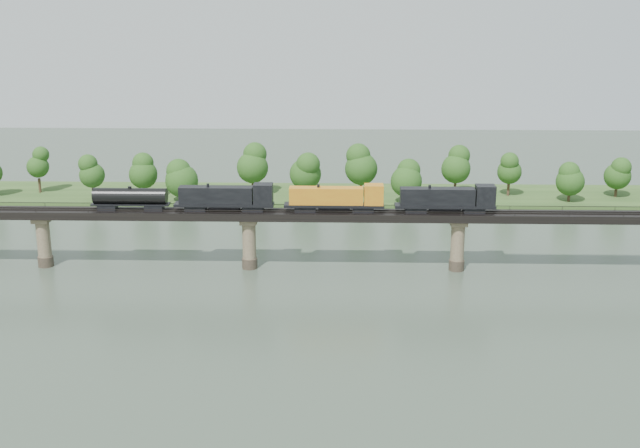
{
  "coord_description": "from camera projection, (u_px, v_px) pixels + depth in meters",
  "views": [
    {
      "loc": [
        17.81,
        -116.98,
        50.8
      ],
      "look_at": [
        13.67,
        30.0,
        9.0
      ],
      "focal_mm": 45.0,
      "sensor_mm": 36.0,
      "label": 1
    }
  ],
  "objects": [
    {
      "name": "bridge",
      "position": [
        249.0,
        241.0,
        154.21
      ],
      "size": [
        236.0,
        30.0,
        11.5
      ],
      "color": "#473A2D",
      "rests_on": "ground"
    },
    {
      "name": "bridge_superstructure",
      "position": [
        248.0,
        209.0,
        152.47
      ],
      "size": [
        220.0,
        4.9,
        0.75
      ],
      "color": "black",
      "rests_on": "bridge"
    },
    {
      "name": "far_bank",
      "position": [
        274.0,
        196.0,
        208.36
      ],
      "size": [
        300.0,
        24.0,
        1.6
      ],
      "primitive_type": "cube",
      "color": "#2E4C1E",
      "rests_on": "ground"
    },
    {
      "name": "ground",
      "position": [
        229.0,
        330.0,
        126.85
      ],
      "size": [
        400.0,
        400.0,
        0.0
      ],
      "primitive_type": "plane",
      "color": "#334033",
      "rests_on": "ground"
    },
    {
      "name": "far_treeline",
      "position": [
        239.0,
        169.0,
        202.09
      ],
      "size": [
        289.06,
        17.54,
        13.6
      ],
      "color": "#382619",
      "rests_on": "far_bank"
    },
    {
      "name": "freight_train",
      "position": [
        298.0,
        198.0,
        151.61
      ],
      "size": [
        76.7,
        2.99,
        5.28
      ],
      "color": "black",
      "rests_on": "bridge"
    }
  ]
}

